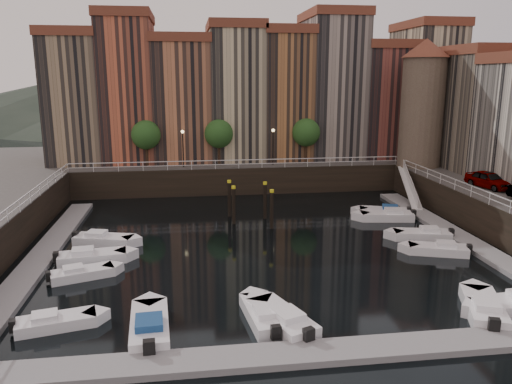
{
  "coord_description": "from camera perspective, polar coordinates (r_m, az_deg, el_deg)",
  "views": [
    {
      "loc": [
        -5.41,
        -37.6,
        12.95
      ],
      "look_at": [
        0.27,
        4.0,
        3.13
      ],
      "focal_mm": 35.0,
      "sensor_mm": 36.0,
      "label": 1
    }
  ],
  "objects": [
    {
      "name": "ground",
      "position": [
        40.13,
        0.4,
        -5.65
      ],
      "size": [
        200.0,
        200.0,
        0.0
      ],
      "primitive_type": "plane",
      "color": "black",
      "rests_on": "ground"
    },
    {
      "name": "quay_far",
      "position": [
        64.85,
        -2.87,
        2.98
      ],
      "size": [
        80.0,
        20.0,
        3.0
      ],
      "primitive_type": "cube",
      "color": "black",
      "rests_on": "ground"
    },
    {
      "name": "dock_left",
      "position": [
        40.24,
        -23.03,
        -6.43
      ],
      "size": [
        2.0,
        28.0,
        0.35
      ],
      "primitive_type": "cube",
      "color": "gray",
      "rests_on": "ground"
    },
    {
      "name": "dock_right",
      "position": [
        44.38,
        21.85,
        -4.54
      ],
      "size": [
        2.0,
        28.0,
        0.35
      ],
      "primitive_type": "cube",
      "color": "gray",
      "rests_on": "ground"
    },
    {
      "name": "dock_near",
      "position": [
        24.83,
        6.26,
        -17.87
      ],
      "size": [
        30.0,
        2.0,
        0.35
      ],
      "primitive_type": "cube",
      "color": "gray",
      "rests_on": "ground"
    },
    {
      "name": "mountains",
      "position": [
        147.85,
        -5.1,
        11.17
      ],
      "size": [
        145.0,
        100.0,
        18.0
      ],
      "color": "#2D382D",
      "rests_on": "ground"
    },
    {
      "name": "far_terrace",
      "position": [
        61.75,
        0.36,
        11.32
      ],
      "size": [
        48.7,
        10.3,
        17.5
      ],
      "color": "#90795B",
      "rests_on": "quay_far"
    },
    {
      "name": "corner_tower",
      "position": [
        58.03,
        18.49,
        9.78
      ],
      "size": [
        5.2,
        5.2,
        13.8
      ],
      "color": "#6B5B4C",
      "rests_on": "quay_right"
    },
    {
      "name": "promenade_trees",
      "position": [
        56.31,
        -3.59,
        6.65
      ],
      "size": [
        21.2,
        3.2,
        5.2
      ],
      "color": "black",
      "rests_on": "quay_far"
    },
    {
      "name": "street_lamps",
      "position": [
        55.42,
        -3.16,
        5.84
      ],
      "size": [
        10.36,
        0.36,
        4.18
      ],
      "color": "black",
      "rests_on": "quay_far"
    },
    {
      "name": "railings",
      "position": [
        43.79,
        -0.5,
        1.09
      ],
      "size": [
        36.08,
        34.04,
        0.52
      ],
      "color": "white",
      "rests_on": "ground"
    },
    {
      "name": "gangway",
      "position": [
        53.8,
        17.16,
        0.74
      ],
      "size": [
        2.78,
        8.32,
        3.73
      ],
      "color": "white",
      "rests_on": "ground"
    },
    {
      "name": "mooring_pilings",
      "position": [
        44.99,
        -0.73,
        -1.38
      ],
      "size": [
        3.64,
        4.74,
        3.78
      ],
      "color": "black",
      "rests_on": "ground"
    },
    {
      "name": "boat_left_0",
      "position": [
        29.05,
        -22.06,
        -13.61
      ],
      "size": [
        4.35,
        2.41,
        0.97
      ],
      "rotation": [
        0.0,
        0.0,
        0.23
      ],
      "color": "white",
      "rests_on": "ground"
    },
    {
      "name": "boat_left_1",
      "position": [
        34.98,
        -19.41,
        -8.77
      ],
      "size": [
        4.28,
        2.74,
        0.96
      ],
      "rotation": [
        0.0,
        0.0,
        0.34
      ],
      "color": "white",
      "rests_on": "ground"
    },
    {
      "name": "boat_left_2",
      "position": [
        37.6,
        -18.36,
        -7.06
      ],
      "size": [
        5.03,
        2.35,
        1.13
      ],
      "rotation": [
        0.0,
        0.0,
        0.12
      ],
      "color": "white",
      "rests_on": "ground"
    },
    {
      "name": "boat_left_3",
      "position": [
        41.2,
        -17.11,
        -5.21
      ],
      "size": [
        4.94,
        2.85,
        1.11
      ],
      "rotation": [
        0.0,
        0.0,
        -0.26
      ],
      "color": "white",
      "rests_on": "ground"
    },
    {
      "name": "boat_right_1",
      "position": [
        39.73,
        20.23,
        -6.17
      ],
      "size": [
        4.57,
        2.87,
        1.03
      ],
      "rotation": [
        0.0,
        0.0,
        2.82
      ],
      "color": "white",
      "rests_on": "ground"
    },
    {
      "name": "boat_right_2",
      "position": [
        42.78,
        18.58,
        -4.65
      ],
      "size": [
        4.86,
        2.58,
        1.09
      ],
      "rotation": [
        0.0,
        0.0,
        2.94
      ],
      "color": "white",
      "rests_on": "ground"
    },
    {
      "name": "boat_right_3",
      "position": [
        47.4,
        14.84,
        -2.65
      ],
      "size": [
        5.11,
        2.49,
        1.15
      ],
      "rotation": [
        0.0,
        0.0,
        2.99
      ],
      "color": "white",
      "rests_on": "ground"
    },
    {
      "name": "boat_right_4",
      "position": [
        48.84,
        14.5,
        -2.19
      ],
      "size": [
        4.82,
        2.99,
        1.08
      ],
      "rotation": [
        0.0,
        0.0,
        2.83
      ],
      "color": "white",
      "rests_on": "ground"
    },
    {
      "name": "boat_near_0",
      "position": [
        27.0,
        -12.06,
        -14.82
      ],
      "size": [
        2.24,
        5.35,
        1.21
      ],
      "rotation": [
        0.0,
        0.0,
        1.64
      ],
      "color": "white",
      "rests_on": "ground"
    },
    {
      "name": "boat_near_1",
      "position": [
        27.63,
        0.93,
        -13.92
      ],
      "size": [
        2.22,
        4.84,
        1.09
      ],
      "rotation": [
        0.0,
        0.0,
        1.69
      ],
      "color": "white",
      "rests_on": "ground"
    },
    {
      "name": "boat_near_2",
      "position": [
        27.23,
        3.06,
        -14.31
      ],
      "size": [
        3.46,
        5.12,
        1.16
      ],
      "rotation": [
        0.0,
        0.0,
        1.95
      ],
      "color": "white",
      "rests_on": "ground"
    },
    {
      "name": "boat_near_3",
      "position": [
        30.99,
        24.59,
        -11.99
      ],
      "size": [
        3.45,
        5.2,
        1.17
      ],
      "rotation": [
        0.0,
        0.0,
        1.21
      ],
      "color": "white",
      "rests_on": "ground"
    },
    {
      "name": "car_a",
      "position": [
        49.31,
        25.04,
        1.18
      ],
      "size": [
        2.86,
        4.76,
        1.52
      ],
      "primitive_type": "imported",
      "rotation": [
        0.0,
        0.0,
        0.26
      ],
      "color": "gray",
      "rests_on": "quay_right"
    }
  ]
}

